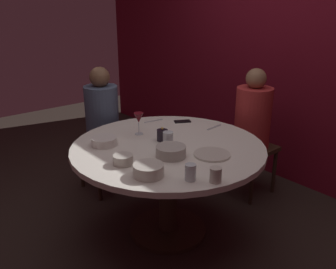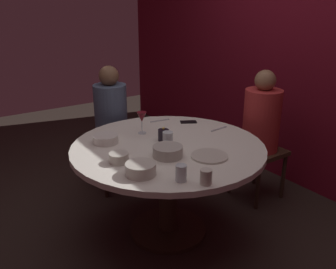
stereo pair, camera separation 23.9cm
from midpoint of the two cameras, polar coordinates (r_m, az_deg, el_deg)
ground_plane at (r=2.98m, az=-2.38°, el=-15.01°), size 8.00×8.00×0.00m
back_wall at (r=3.63m, az=17.67°, el=12.71°), size 6.00×0.10×2.60m
dining_table at (r=2.68m, az=-2.56°, el=-4.50°), size 1.41×1.41×0.74m
seated_diner_left at (r=3.37m, az=-12.40°, el=2.71°), size 0.40×0.40×1.19m
seated_diner_back at (r=3.29m, az=11.28°, el=2.37°), size 0.40×0.40×1.19m
candle_holder at (r=2.69m, az=-3.45°, el=-0.15°), size 0.08×0.08×0.11m
wine_glass at (r=2.81m, az=-7.12°, el=2.46°), size 0.08×0.08×0.18m
dinner_plate at (r=2.44m, az=4.21°, el=-3.22°), size 0.25×0.25×0.01m
cell_phone at (r=3.12m, az=0.11°, el=2.06°), size 0.13×0.16×0.01m
bowl_serving_large at (r=2.67m, az=-12.60°, el=-1.08°), size 0.19×0.19×0.06m
bowl_salad_center at (r=2.34m, az=-10.06°, el=-3.99°), size 0.13×0.13×0.06m
bowl_small_white at (r=2.41m, az=-2.38°, el=-2.74°), size 0.20×0.20×0.07m
bowl_sauce_side at (r=2.16m, az=-6.28°, el=-5.68°), size 0.19×0.19×0.07m
cup_near_candle at (r=2.09m, az=0.32°, el=-6.07°), size 0.07×0.07×0.10m
cup_by_left_diner at (r=2.58m, az=-2.64°, el=-0.76°), size 0.07×0.07×0.11m
cup_by_right_diner at (r=2.08m, az=4.30°, el=-6.47°), size 0.07×0.07×0.09m
fork_near_plate at (r=3.14m, az=-4.49°, el=2.12°), size 0.04×0.18×0.01m
knife_near_plate at (r=2.99m, az=5.06°, el=1.12°), size 0.03×0.18×0.01m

